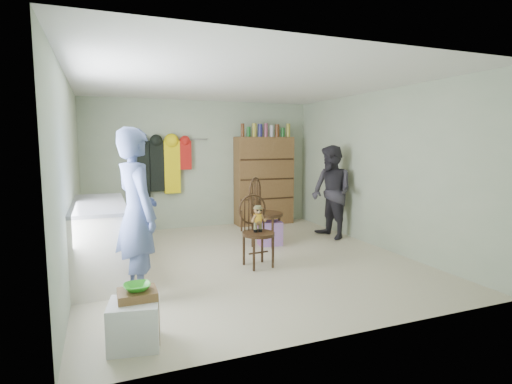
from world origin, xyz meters
name	(u,v)px	position (x,y,z in m)	size (l,w,h in m)	color
ground_plane	(245,259)	(0.00, 0.00, 0.00)	(5.00, 5.00, 0.00)	beige
room_walls	(233,149)	(0.00, 0.53, 1.58)	(5.00, 5.00, 5.00)	#AEBB9D
counter	(99,239)	(-1.95, 0.00, 0.47)	(0.64, 1.86, 0.94)	silver
stool	(138,316)	(-1.66, -1.95, 0.23)	(0.32, 0.27, 0.45)	brown
bowl	(137,287)	(-1.66, -1.95, 0.48)	(0.22, 0.22, 0.05)	green
plastic_tub	(134,324)	(-1.70, -2.01, 0.19)	(0.40, 0.38, 0.38)	white
chair_front	(257,226)	(0.05, -0.34, 0.55)	(0.48, 0.48, 0.98)	#382313
chair_far	(263,209)	(0.55, 0.66, 0.60)	(0.71, 0.71, 1.13)	#382313
striped_bag	(270,233)	(0.67, 0.63, 0.20)	(0.37, 0.29, 0.39)	pink
person_left	(137,214)	(-1.56, -0.92, 0.92)	(0.67, 0.44, 1.84)	#536498
person_right	(331,192)	(1.86, 0.68, 0.82)	(0.80, 0.62, 1.64)	#2D2B33
dresser	(264,180)	(1.25, 2.30, 0.92)	(1.20, 0.39, 2.07)	brown
coat_rack	(161,166)	(-0.83, 2.38, 1.25)	(1.42, 0.12, 1.09)	#99999E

